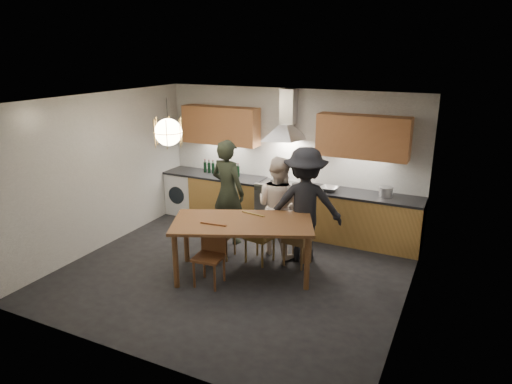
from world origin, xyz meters
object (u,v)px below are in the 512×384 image
at_px(stock_pot, 386,192).
at_px(person_left, 228,192).
at_px(chair_front, 211,250).
at_px(person_mid, 279,206).
at_px(chair_back_left, 220,231).
at_px(person_right, 305,205).
at_px(dining_table, 243,228).
at_px(mixing_bowl, 329,189).
at_px(wine_bottles, 221,168).

bearing_deg(stock_pot, person_left, -159.12).
xyz_separation_m(chair_front, person_mid, (0.48, 1.35, 0.32)).
bearing_deg(chair_back_left, person_right, -156.40).
bearing_deg(stock_pot, dining_table, -130.33).
bearing_deg(person_mid, chair_front, 85.77).
bearing_deg(dining_table, person_right, 31.81).
height_order(person_mid, person_right, person_right).
bearing_deg(person_left, person_mid, -173.54).
xyz_separation_m(person_mid, mixing_bowl, (0.56, 0.93, 0.11)).
bearing_deg(person_mid, person_left, 10.44).
height_order(person_left, person_mid, person_left).
bearing_deg(chair_back_left, person_left, -73.89).
distance_m(dining_table, person_right, 1.13).
height_order(chair_back_left, mixing_bowl, mixing_bowl).
relative_size(mixing_bowl, wine_bottles, 0.38).
xyz_separation_m(chair_back_left, chair_front, (0.28, -0.74, 0.04)).
bearing_deg(person_mid, mixing_bowl, -105.81).
xyz_separation_m(chair_back_left, stock_pot, (2.27, 1.65, 0.51)).
distance_m(chair_back_left, wine_bottles, 2.00).
height_order(person_left, wine_bottles, person_left).
distance_m(person_mid, stock_pot, 1.84).
relative_size(person_left, mixing_bowl, 5.93).
height_order(chair_front, person_left, person_left).
bearing_deg(chair_front, mixing_bowl, 59.91).
relative_size(dining_table, stock_pot, 10.21).
bearing_deg(person_mid, chair_back_left, 54.03).
xyz_separation_m(person_mid, stock_pot, (1.51, 1.04, 0.15)).
height_order(person_left, person_right, person_right).
bearing_deg(wine_bottles, chair_back_left, -61.15).
distance_m(person_left, person_mid, 0.99).
xyz_separation_m(person_left, person_mid, (0.99, -0.08, -0.09)).
xyz_separation_m(person_right, stock_pot, (1.05, 1.06, 0.06)).
height_order(mixing_bowl, stock_pot, stock_pot).
bearing_deg(person_right, wine_bottles, -48.81).
relative_size(person_mid, wine_bottles, 2.04).
relative_size(person_left, wine_bottles, 2.25).
relative_size(person_left, person_mid, 1.10).
bearing_deg(dining_table, mixing_bowl, 44.77).
relative_size(chair_front, stock_pot, 3.97).
distance_m(person_left, person_right, 1.45).
bearing_deg(chair_front, person_left, 104.09).
bearing_deg(person_left, person_right, -172.97).
xyz_separation_m(person_mid, wine_bottles, (-1.69, 1.07, 0.21)).
bearing_deg(mixing_bowl, chair_back_left, -130.61).
relative_size(person_right, mixing_bowl, 5.99).
bearing_deg(wine_bottles, dining_table, -53.13).
distance_m(chair_front, stock_pot, 3.14).
height_order(stock_pot, wine_bottles, wine_bottles).
height_order(mixing_bowl, wine_bottles, wine_bottles).
distance_m(person_right, mixing_bowl, 0.96).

